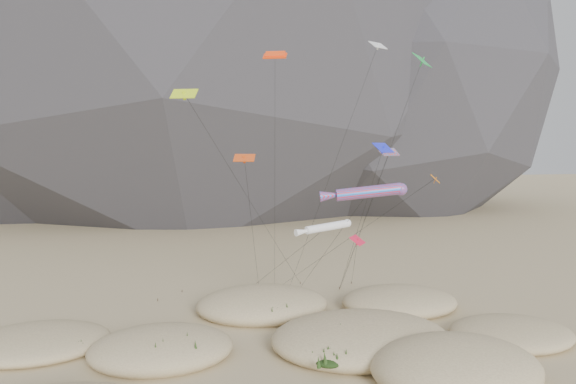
% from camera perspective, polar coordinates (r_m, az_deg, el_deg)
% --- Properties ---
extents(ground, '(500.00, 500.00, 0.00)m').
position_cam_1_polar(ground, '(43.43, 4.81, -18.43)').
color(ground, '#CCB789').
rests_on(ground, ground).
extents(dunes, '(51.79, 40.11, 4.13)m').
position_cam_1_polar(dunes, '(47.06, 0.75, -15.63)').
color(dunes, '#CCB789').
rests_on(dunes, ground).
extents(dune_grass, '(41.18, 28.48, 1.52)m').
position_cam_1_polar(dune_grass, '(46.36, 1.60, -15.75)').
color(dune_grass, black).
rests_on(dune_grass, ground).
extents(kite_stakes, '(23.66, 7.09, 0.30)m').
position_cam_1_polar(kite_stakes, '(66.26, -1.25, -10.10)').
color(kite_stakes, '#3F2D1E').
rests_on(kite_stakes, ground).
extents(rainbow_tube_kite, '(7.52, 18.47, 13.92)m').
position_cam_1_polar(rainbow_tube_kite, '(48.81, 7.88, -0.03)').
color(rainbow_tube_kite, red).
rests_on(rainbow_tube_kite, ground).
extents(white_tube_kite, '(8.31, 14.57, 10.20)m').
position_cam_1_polar(white_tube_kite, '(51.76, 3.77, -3.61)').
color(white_tube_kite, white).
rests_on(white_tube_kite, ground).
extents(orange_parafoil, '(2.67, 6.80, 26.49)m').
position_cam_1_polar(orange_parafoil, '(57.18, -1.33, 13.37)').
color(orange_parafoil, '#FF3D0D').
rests_on(orange_parafoil, ground).
extents(multi_parafoil, '(2.18, 13.32, 16.86)m').
position_cam_1_polar(multi_parafoil, '(55.43, 10.17, 3.76)').
color(multi_parafoil, '#FF2E1A').
rests_on(multi_parafoil, ground).
extents(delta_kites, '(25.62, 23.29, 27.46)m').
position_cam_1_polar(delta_kites, '(52.05, 6.63, 6.41)').
color(delta_kites, green).
rests_on(delta_kites, ground).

